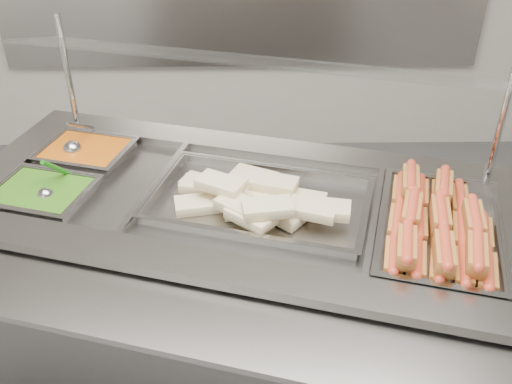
{
  "coord_description": "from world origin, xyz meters",
  "views": [
    {
      "loc": [
        0.04,
        -1.08,
        1.94
      ],
      "look_at": [
        0.06,
        0.46,
        0.93
      ],
      "focal_mm": 40.0,
      "sensor_mm": 36.0,
      "label": 1
    }
  ],
  "objects_px": {
    "pan_hotdogs": "(438,236)",
    "pan_wraps": "(259,205)",
    "sneeze_guard": "(259,65)",
    "ladle": "(73,148)",
    "steam_counter": "(243,297)",
    "serving_spoon": "(48,190)"
  },
  "relations": [
    {
      "from": "serving_spoon",
      "to": "sneeze_guard",
      "type": "bearing_deg",
      "value": 15.03
    },
    {
      "from": "steam_counter",
      "to": "sneeze_guard",
      "type": "bearing_deg",
      "value": 74.11
    },
    {
      "from": "pan_hotdogs",
      "to": "pan_wraps",
      "type": "bearing_deg",
      "value": 164.1
    },
    {
      "from": "pan_hotdogs",
      "to": "serving_spoon",
      "type": "xyz_separation_m",
      "value": [
        -1.24,
        0.2,
        0.05
      ]
    },
    {
      "from": "sneeze_guard",
      "to": "serving_spoon",
      "type": "relative_size",
      "value": 9.89
    },
    {
      "from": "pan_hotdogs",
      "to": "serving_spoon",
      "type": "height_order",
      "value": "serving_spoon"
    },
    {
      "from": "sneeze_guard",
      "to": "serving_spoon",
      "type": "distance_m",
      "value": 0.81
    },
    {
      "from": "serving_spoon",
      "to": "pan_hotdogs",
      "type": "bearing_deg",
      "value": -9.0
    },
    {
      "from": "ladle",
      "to": "serving_spoon",
      "type": "height_order",
      "value": "serving_spoon"
    },
    {
      "from": "sneeze_guard",
      "to": "ladle",
      "type": "relative_size",
      "value": 8.71
    },
    {
      "from": "sneeze_guard",
      "to": "ladle",
      "type": "height_order",
      "value": "sneeze_guard"
    },
    {
      "from": "steam_counter",
      "to": "pan_hotdogs",
      "type": "bearing_deg",
      "value": -15.9
    },
    {
      "from": "sneeze_guard",
      "to": "pan_hotdogs",
      "type": "distance_m",
      "value": 0.78
    },
    {
      "from": "pan_wraps",
      "to": "serving_spoon",
      "type": "relative_size",
      "value": 4.53
    },
    {
      "from": "steam_counter",
      "to": "pan_wraps",
      "type": "relative_size",
      "value": 2.67
    },
    {
      "from": "steam_counter",
      "to": "sneeze_guard",
      "type": "height_order",
      "value": "sneeze_guard"
    },
    {
      "from": "steam_counter",
      "to": "ladle",
      "type": "distance_m",
      "value": 0.84
    },
    {
      "from": "steam_counter",
      "to": "pan_hotdogs",
      "type": "relative_size",
      "value": 3.27
    },
    {
      "from": "pan_wraps",
      "to": "serving_spoon",
      "type": "xyz_separation_m",
      "value": [
        -0.7,
        0.04,
        0.04
      ]
    },
    {
      "from": "steam_counter",
      "to": "sneeze_guard",
      "type": "xyz_separation_m",
      "value": [
        0.06,
        0.21,
        0.82
      ]
    },
    {
      "from": "sneeze_guard",
      "to": "ladle",
      "type": "bearing_deg",
      "value": 171.42
    },
    {
      "from": "pan_hotdogs",
      "to": "ladle",
      "type": "height_order",
      "value": "ladle"
    }
  ]
}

